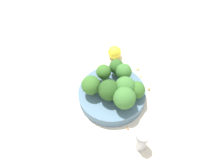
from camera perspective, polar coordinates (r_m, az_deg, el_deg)
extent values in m
plane|color=beige|center=(0.63, 0.00, -3.56)|extent=(3.00, 3.00, 0.00)
cylinder|color=slate|center=(0.61, 0.00, -2.76)|extent=(0.19, 0.19, 0.03)
cylinder|color=#8EB770|center=(0.59, 3.40, -1.94)|extent=(0.02, 0.02, 0.03)
sphere|color=#3D7533|center=(0.57, 3.51, -0.55)|extent=(0.06, 0.06, 0.06)
cylinder|color=#8EB770|center=(0.58, -1.01, -2.84)|extent=(0.02, 0.02, 0.03)
sphere|color=#28511E|center=(0.56, -1.04, -1.53)|extent=(0.06, 0.06, 0.06)
cylinder|color=#8EB770|center=(0.62, 3.01, 1.91)|extent=(0.02, 0.02, 0.03)
sphere|color=#3D7533|center=(0.60, 3.10, 3.27)|extent=(0.04, 0.04, 0.04)
cylinder|color=#7A9E5B|center=(0.61, -2.14, 1.85)|extent=(0.01, 0.01, 0.03)
sphere|color=#386B28|center=(0.60, -2.20, 3.19)|extent=(0.04, 0.04, 0.04)
cylinder|color=#8EB770|center=(0.59, -5.34, -1.57)|extent=(0.02, 0.02, 0.03)
sphere|color=#386B28|center=(0.57, -5.50, -0.26)|extent=(0.05, 0.05, 0.05)
cylinder|color=#84AD66|center=(0.63, 1.17, 3.38)|extent=(0.02, 0.02, 0.03)
sphere|color=#2D5B23|center=(0.62, 1.20, 4.60)|extent=(0.04, 0.04, 0.04)
cylinder|color=#84AD66|center=(0.59, 6.17, -2.54)|extent=(0.02, 0.02, 0.02)
sphere|color=#386B28|center=(0.58, 6.32, -1.56)|extent=(0.05, 0.05, 0.05)
cylinder|color=#84AD66|center=(0.56, 3.16, -5.04)|extent=(0.02, 0.02, 0.03)
sphere|color=#3D7533|center=(0.54, 3.27, -3.68)|extent=(0.06, 0.06, 0.06)
cylinder|color=#B2B7BC|center=(0.54, 7.68, -14.74)|extent=(0.03, 0.03, 0.05)
cylinder|color=gray|center=(0.51, 8.06, -13.38)|extent=(0.03, 0.03, 0.01)
sphere|color=yellow|center=(0.71, 0.69, 8.28)|extent=(0.04, 0.04, 0.04)
cube|color=olive|center=(0.65, 9.68, -1.26)|extent=(0.01, 0.01, 0.01)
cube|color=tan|center=(0.69, 6.78, 3.97)|extent=(0.01, 0.01, 0.01)
cube|color=olive|center=(0.58, 4.10, -11.42)|extent=(0.01, 0.01, 0.01)
cube|color=tan|center=(0.68, 7.61, 1.98)|extent=(0.01, 0.01, 0.01)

